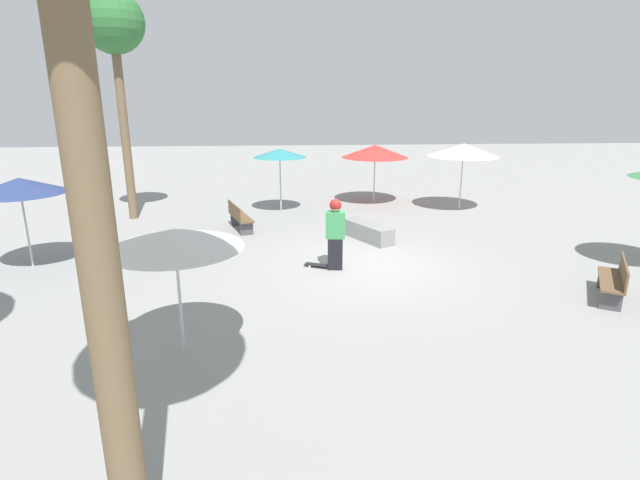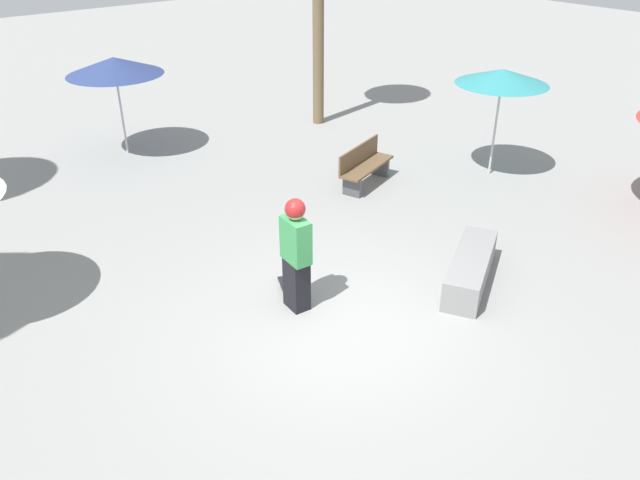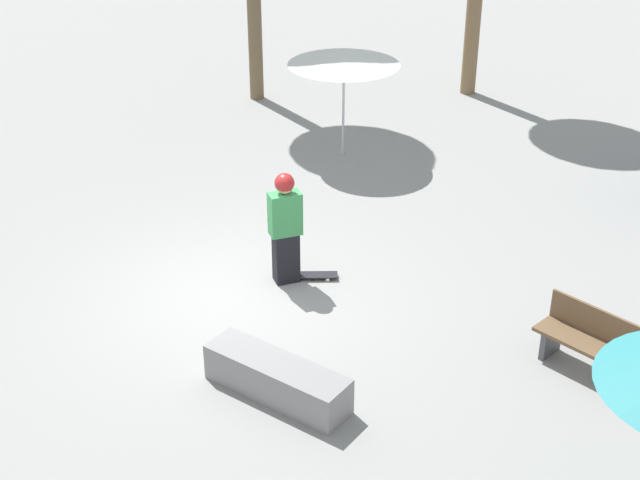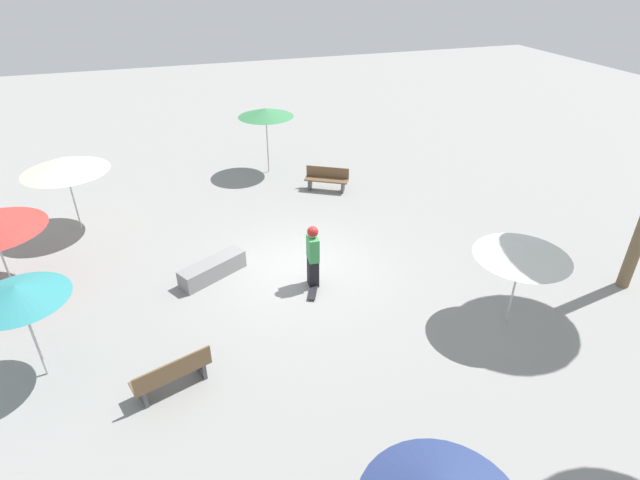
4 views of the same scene
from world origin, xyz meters
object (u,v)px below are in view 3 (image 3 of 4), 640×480
skateboard (311,275)px  bench_far (598,346)px  shade_umbrella_white (344,56)px  skater_main (285,224)px  concrete_ledge (277,379)px

skateboard → bench_far: (-2.30, 3.69, 0.37)m
skateboard → shade_umbrella_white: bearing=82.0°
shade_umbrella_white → skater_main: bearing=53.7°
shade_umbrella_white → bench_far: bearing=88.0°
skateboard → bench_far: 4.36m
skater_main → shade_umbrella_white: bearing=58.9°
concrete_ledge → shade_umbrella_white: (-4.12, -6.49, 1.76)m
skater_main → skateboard: (-0.36, 0.12, -0.89)m
skateboard → skater_main: bearing=-173.8°
concrete_ledge → shade_umbrella_white: shade_umbrella_white is taller
skater_main → concrete_ledge: 2.86m
skateboard → concrete_ledge: size_ratio=0.42×
skateboard → bench_far: bearing=-34.0°
skater_main → shade_umbrella_white: size_ratio=0.81×
skateboard → shade_umbrella_white: size_ratio=0.38×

